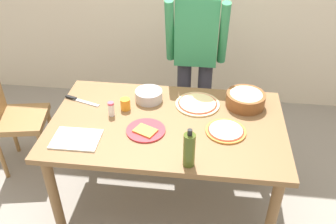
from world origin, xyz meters
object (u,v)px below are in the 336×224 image
Objects in this scene: dining_table at (167,133)px; pizza_raw_on_board at (198,104)px; chef_knife at (78,100)px; plate_with_slice at (146,130)px; popcorn_bowl at (246,98)px; pizza_cooked_on_tray at (226,131)px; person_cook at (196,52)px; salt_shaker at (111,109)px; mixing_bowl_steel at (149,95)px; chair_wooden_left at (10,113)px; cutting_board_white at (76,139)px; olive_oil_bottle at (189,150)px; cup_orange at (125,104)px.

dining_table is 0.32m from pizza_raw_on_board.
chef_knife is at bearing -176.72° from pizza_raw_on_board.
plate_with_slice is 0.93× the size of popcorn_bowl.
dining_table is 6.15× the size of plate_with_slice.
popcorn_bowl reaches higher than plate_with_slice.
plate_with_slice reaches higher than pizza_cooked_on_tray.
person_cook reaches higher than pizza_cooked_on_tray.
dining_table is 15.09× the size of salt_shaker.
mixing_bowl_steel is (-0.71, -0.01, -0.02)m from popcorn_bowl.
chair_wooden_left reaches higher than popcorn_bowl.
pizza_raw_on_board is 0.90m from cutting_board_white.
olive_oil_bottle is (-0.02, -0.64, 0.10)m from pizza_raw_on_board.
plate_with_slice is (1.19, -0.38, 0.23)m from chair_wooden_left.
popcorn_bowl is 0.96m from salt_shaker.
popcorn_bowl reaches higher than pizza_cooked_on_tray.
person_cook reaches higher than pizza_raw_on_board.
plate_with_slice reaches higher than pizza_raw_on_board.
cup_orange reaches higher than cutting_board_white.
person_cook reaches higher than popcorn_bowl.
person_cook is at bearing 79.20° from dining_table.
pizza_cooked_on_tray is at bearing -8.64° from dining_table.
mixing_bowl_steel is at bearing 150.45° from pizza_cooked_on_tray.
cutting_board_white is (-0.43, -0.14, -0.00)m from plate_with_slice.
cup_orange is 0.45m from cutting_board_white.
chef_knife is (-0.69, 0.19, 0.10)m from dining_table.
pizza_raw_on_board reaches higher than cutting_board_white.
chair_wooden_left reaches higher than plate_with_slice.
chef_knife is (-0.84, -0.57, -0.17)m from person_cook.
plate_with_slice is at bearing -17.78° from chair_wooden_left.
chair_wooden_left is at bearing -179.71° from popcorn_bowl.
plate_with_slice is 3.06× the size of cup_orange.
mixing_bowl_steel is 0.71× the size of chef_knife.
person_cook is 0.91m from salt_shaker.
pizza_raw_on_board is 0.35m from popcorn_bowl.
pizza_cooked_on_tray is 0.53m from plate_with_slice.
person_cook is (0.14, 0.76, 0.27)m from dining_table.
person_cook is 6.04× the size of pizza_cooked_on_tray.
chef_knife is (-0.56, 0.31, -0.00)m from plate_with_slice.
popcorn_bowl is at bearing 0.29° from chair_wooden_left.
chef_knife is at bearing 145.85° from olive_oil_bottle.
cup_orange is (-0.46, -0.63, -0.14)m from person_cook.
pizza_raw_on_board is at bearing 124.04° from pizza_cooked_on_tray.
popcorn_bowl reaches higher than cup_orange.
cutting_board_white is at bearing -124.48° from person_cook.
cup_orange reaches higher than pizza_cooked_on_tray.
popcorn_bowl reaches higher than mixing_bowl_steel.
pizza_raw_on_board is at bearing 33.70° from cutting_board_white.
pizza_cooked_on_tray is 2.53× the size of salt_shaker.
pizza_raw_on_board is 1.08× the size of cutting_board_white.
chair_wooden_left is 11.18× the size of cup_orange.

